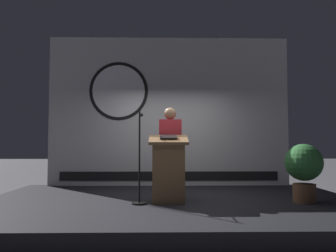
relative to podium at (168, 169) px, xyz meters
The scene contains 7 objects.
ground_plane 0.87m from the podium, 75.93° to the left, with size 40.00×40.00×0.00m, color #4C4C51.
stage_platform 0.73m from the podium, 75.93° to the left, with size 6.40×4.00×0.30m, color black.
banner_display 2.38m from the podium, 89.34° to the left, with size 5.48×0.12×3.40m.
podium is the anchor object (origin of this frame).
speaker_person 0.56m from the podium, 85.17° to the left, with size 0.40×0.26×1.61m.
microphone_stand 0.48m from the podium, 168.89° to the right, with size 0.24×0.57×1.51m.
potted_plant 2.22m from the podium, ahead, with size 0.61×0.61×0.95m.
Camera 1 is at (-0.16, -5.55, 1.27)m, focal length 34.52 mm.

